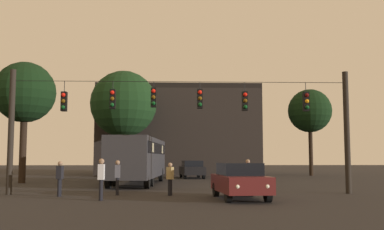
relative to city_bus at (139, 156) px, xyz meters
name	(u,v)px	position (x,y,z in m)	size (l,w,h in m)	color
ground_plane	(180,185)	(2.72, -0.47, -1.87)	(168.00, 168.00, 0.00)	black
overhead_signal_span	(181,119)	(2.71, -8.31, 1.78)	(16.66, 0.44, 6.03)	black
city_bus	(139,156)	(0.00, 0.00, 0.00)	(3.20, 11.14, 3.00)	#2D2D33
car_near_right	(240,180)	(5.17, -11.13, -1.07)	(2.14, 4.45, 1.52)	#511919
car_far_left	(192,169)	(3.88, 9.08, -1.07)	(2.21, 4.46, 1.52)	black
pedestrian_crossing_left	(60,177)	(-2.79, -9.49, -0.98)	(0.27, 0.38, 1.58)	black
pedestrian_crossing_center	(101,177)	(-0.59, -11.52, -0.90)	(0.24, 0.36, 1.71)	black
pedestrian_crossing_right	(170,177)	(2.20, -9.18, -1.02)	(0.35, 0.42, 1.52)	black
pedestrian_near_bus	(117,175)	(-0.27, -8.80, -0.95)	(0.27, 0.38, 1.62)	black
pedestrian_trailing	(248,174)	(6.15, -7.22, -0.93)	(0.30, 0.40, 1.66)	black
corner_building	(179,133)	(2.77, 19.81, 2.65)	(16.22, 13.18, 9.04)	black
tree_left_silhouette	(124,104)	(-2.25, 10.45, 4.72)	(5.96, 5.96, 9.58)	black
tree_behind_building	(310,111)	(15.90, 14.47, 4.55)	(4.33, 4.33, 8.62)	black
tree_right_far	(25,93)	(-8.24, 1.87, 4.46)	(4.30, 4.30, 8.53)	black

